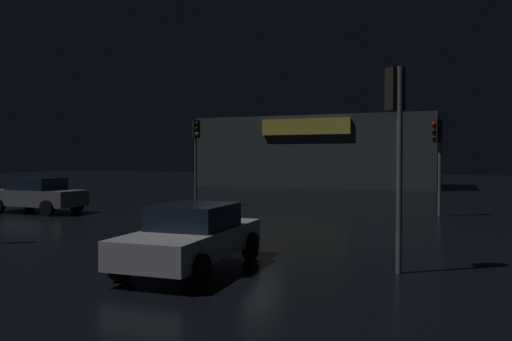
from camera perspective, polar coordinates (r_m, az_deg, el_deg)
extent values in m
plane|color=black|center=(17.52, -1.51, -6.33)|extent=(120.00, 120.00, 0.00)
cube|color=#33383D|center=(43.23, 7.20, 2.07)|extent=(19.29, 8.44, 5.73)
cube|color=#E5D84C|center=(39.08, 5.65, 5.00)|extent=(7.02, 0.24, 1.24)
cylinder|color=#595B60|center=(24.57, -6.89, 0.80)|extent=(0.12, 0.12, 4.21)
cube|color=black|center=(24.45, -6.82, 4.72)|extent=(0.41, 0.41, 0.86)
sphere|color=black|center=(24.31, -6.74, 5.35)|extent=(0.20, 0.20, 0.20)
sphere|color=black|center=(24.30, -6.73, 4.74)|extent=(0.20, 0.20, 0.20)
sphere|color=#19D13F|center=(24.28, -6.73, 4.14)|extent=(0.20, 0.20, 0.20)
cylinder|color=#595B60|center=(10.60, 16.04, 0.01)|extent=(0.12, 0.12, 4.22)
cube|color=black|center=(10.81, 15.55, 8.91)|extent=(0.41, 0.41, 0.88)
sphere|color=black|center=(10.97, 15.00, 10.20)|extent=(0.20, 0.20, 0.20)
sphere|color=black|center=(10.93, 14.99, 8.83)|extent=(0.20, 0.20, 0.20)
sphere|color=#19D13F|center=(10.90, 14.98, 7.46)|extent=(0.20, 0.20, 0.20)
cylinder|color=#595B60|center=(21.60, 20.22, 0.27)|extent=(0.14, 0.14, 3.92)
cube|color=black|center=(21.53, 19.94, 4.24)|extent=(0.41, 0.41, 0.94)
sphere|color=red|center=(21.44, 19.62, 5.01)|extent=(0.20, 0.20, 0.20)
sphere|color=black|center=(21.42, 19.61, 4.26)|extent=(0.20, 0.20, 0.20)
sphere|color=black|center=(21.41, 19.60, 3.50)|extent=(0.20, 0.20, 0.20)
cube|color=#B7B7BF|center=(10.81, -7.31, -8.01)|extent=(1.80, 4.18, 0.55)
cube|color=black|center=(10.82, -7.11, -5.18)|extent=(1.55, 1.82, 0.50)
cylinder|color=black|center=(9.31, -6.48, -11.29)|extent=(0.24, 0.63, 0.63)
cylinder|color=black|center=(10.12, -15.11, -10.29)|extent=(0.24, 0.63, 0.63)
cylinder|color=black|center=(11.77, -0.64, -8.60)|extent=(0.24, 0.63, 0.63)
cylinder|color=black|center=(12.43, -7.92, -8.08)|extent=(0.24, 0.63, 0.63)
cube|color=slate|center=(23.62, -23.62, -2.84)|extent=(4.19, 1.77, 0.67)
cube|color=black|center=(23.62, -23.71, -1.39)|extent=(2.12, 1.56, 0.52)
cylinder|color=black|center=(23.30, -19.76, -3.68)|extent=(0.65, 0.23, 0.65)
cylinder|color=black|center=(22.08, -22.71, -3.99)|extent=(0.65, 0.23, 0.65)
cylinder|color=black|center=(25.22, -24.41, -3.35)|extent=(0.65, 0.23, 0.65)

